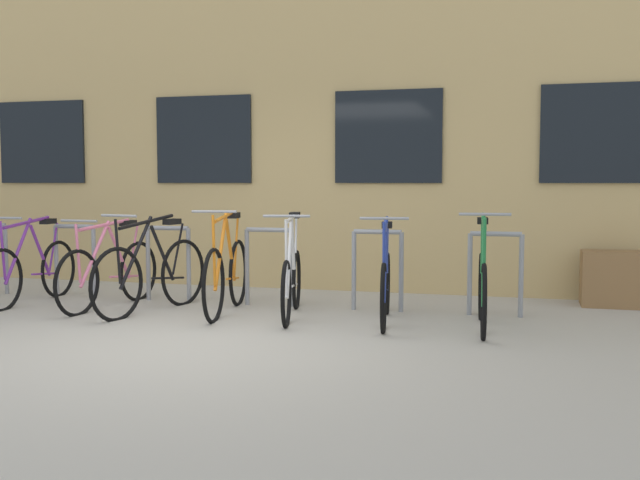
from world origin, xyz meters
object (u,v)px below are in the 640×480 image
object	(u,v)px
bicycle_purple	(32,270)
bicycle_black	(152,274)
bicycle_blue	(386,284)
bicycle_white	(292,280)
bicycle_green	(482,287)
bicycle_pink	(110,272)
bicycle_orange	(227,274)
planter_box	(615,279)

from	to	relation	value
bicycle_purple	bicycle_black	world-z (taller)	bicycle_black
bicycle_blue	bicycle_white	xyz separation A→B (m)	(-0.96, 0.04, 0.01)
bicycle_green	bicycle_pink	size ratio (longest dim) A/B	0.94
bicycle_black	bicycle_orange	bearing A→B (deg)	11.69
bicycle_orange	bicycle_blue	distance (m)	1.67
planter_box	bicycle_purple	bearing A→B (deg)	-166.87
bicycle_orange	planter_box	xyz separation A→B (m)	(3.91, 1.47, -0.10)
bicycle_white	planter_box	distance (m)	3.54
planter_box	bicycle_white	bearing A→B (deg)	-154.84
planter_box	bicycle_pink	bearing A→B (deg)	-164.34
bicycle_orange	bicycle_black	size ratio (longest dim) A/B	0.99
bicycle_black	bicycle_green	bearing A→B (deg)	0.54
bicycle_black	planter_box	xyz separation A→B (m)	(4.68, 1.63, -0.10)
bicycle_green	bicycle_purple	distance (m)	4.92
bicycle_orange	planter_box	size ratio (longest dim) A/B	2.48
bicycle_orange	bicycle_purple	bearing A→B (deg)	179.72
bicycle_green	bicycle_orange	size ratio (longest dim) A/B	0.94
bicycle_purple	bicycle_white	world-z (taller)	bicycle_white
bicycle_purple	bicycle_orange	bearing A→B (deg)	-0.28
bicycle_white	bicycle_black	bearing A→B (deg)	-175.15
bicycle_orange	bicycle_pink	distance (m)	1.35
bicycle_green	bicycle_orange	world-z (taller)	bicycle_green
bicycle_blue	bicycle_pink	distance (m)	3.02
bicycle_orange	planter_box	world-z (taller)	bicycle_orange
bicycle_blue	planter_box	size ratio (longest dim) A/B	2.29
bicycle_black	planter_box	distance (m)	4.95
bicycle_blue	bicycle_white	world-z (taller)	bicycle_white
bicycle_pink	bicycle_white	xyz separation A→B (m)	(2.06, -0.03, -0.00)
bicycle_black	bicycle_pink	size ratio (longest dim) A/B	1.00
bicycle_green	bicycle_pink	bearing A→B (deg)	178.24
bicycle_blue	bicycle_pink	xyz separation A→B (m)	(-3.02, 0.06, 0.01)
bicycle_blue	bicycle_green	bearing A→B (deg)	-3.65
bicycle_green	bicycle_black	size ratio (longest dim) A/B	0.94
bicycle_green	bicycle_orange	bearing A→B (deg)	177.18
bicycle_blue	bicycle_white	size ratio (longest dim) A/B	0.98
bicycle_orange	bicycle_green	bearing A→B (deg)	-2.82
bicycle_green	bicycle_white	xyz separation A→B (m)	(-1.87, 0.09, -0.01)
bicycle_orange	bicycle_blue	bearing A→B (deg)	-2.36
bicycle_purple	bicycle_white	size ratio (longest dim) A/B	1.05
bicycle_pink	planter_box	distance (m)	5.47
bicycle_purple	bicycle_pink	world-z (taller)	bicycle_purple
bicycle_white	bicycle_blue	bearing A→B (deg)	-2.13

